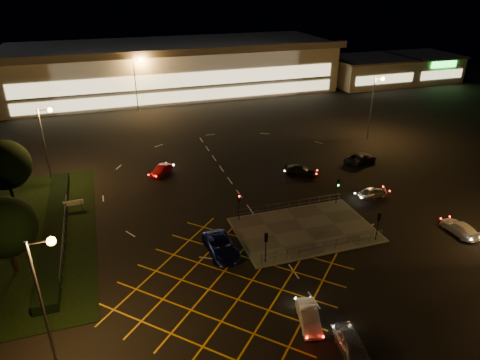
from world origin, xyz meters
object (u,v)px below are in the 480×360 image
object	(u,v)px
car_near_silver	(353,347)
signal_ne	(338,186)
car_right_silver	(372,192)
car_left_blue	(221,246)
signal_se	(379,220)
signal_sw	(266,242)
car_east_grey	(361,158)
car_far_dkgrey	(301,171)
car_approach_white	(460,228)
signal_nw	(239,202)
car_queue_white	(309,317)
car_circ_red	(161,170)

from	to	relation	value
car_near_silver	signal_ne	bearing A→B (deg)	72.74
car_right_silver	car_left_blue	bearing A→B (deg)	100.06
signal_ne	signal_se	bearing A→B (deg)	-90.00
signal_sw	signal_ne	bearing A→B (deg)	-146.35
signal_se	car_east_grey	bearing A→B (deg)	-118.06
car_left_blue	car_far_dkgrey	xyz separation A→B (m)	(15.09, 13.77, -0.12)
signal_ne	car_far_dkgrey	world-z (taller)	signal_ne
signal_ne	car_approach_white	bearing A→B (deg)	-46.49
signal_sw	signal_nw	size ratio (longest dim) A/B	1.00
car_east_grey	car_queue_white	bearing A→B (deg)	121.41
car_left_blue	car_far_dkgrey	size ratio (longest dim) A/B	1.24
car_east_grey	signal_ne	bearing A→B (deg)	116.30
car_left_blue	car_approach_white	world-z (taller)	car_left_blue
signal_se	car_approach_white	xyz separation A→B (m)	(9.07, -1.57, -1.73)
car_circ_red	car_east_grey	distance (m)	28.09
car_queue_white	car_right_silver	world-z (taller)	car_queue_white
signal_sw	car_approach_white	distance (m)	21.20
signal_ne	car_right_silver	xyz separation A→B (m)	(5.07, 0.25, -1.75)
signal_nw	car_left_blue	xyz separation A→B (m)	(-3.50, -5.13, -1.60)
signal_se	signal_nw	world-z (taller)	same
car_right_silver	car_circ_red	distance (m)	27.43
signal_nw	car_right_silver	size ratio (longest dim) A/B	0.88
signal_se	car_left_blue	world-z (taller)	signal_se
signal_nw	car_east_grey	xyz separation A→B (m)	(21.43, 9.69, -1.65)
car_right_silver	car_approach_white	size ratio (longest dim) A/B	0.82
signal_sw	car_left_blue	xyz separation A→B (m)	(-3.50, 2.85, -1.60)
car_queue_white	car_approach_white	size ratio (longest dim) A/B	0.89
signal_se	car_queue_white	size ratio (longest dim) A/B	0.80
signal_se	car_far_dkgrey	distance (m)	16.71
car_near_silver	car_queue_white	size ratio (longest dim) A/B	1.09
car_left_blue	car_far_dkgrey	distance (m)	20.42
signal_nw	car_queue_white	world-z (taller)	signal_nw
signal_ne	car_right_silver	bearing A→B (deg)	2.78
signal_ne	car_far_dkgrey	size ratio (longest dim) A/B	0.71
signal_se	signal_ne	bearing A→B (deg)	-90.00
signal_nw	car_queue_white	xyz separation A→B (m)	(0.37, -16.23, -1.72)
car_east_grey	car_approach_white	bearing A→B (deg)	159.45
signal_se	car_approach_white	bearing A→B (deg)	170.18
car_left_blue	car_approach_white	size ratio (longest dim) A/B	1.25
car_far_dkgrey	car_east_grey	xyz separation A→B (m)	(9.84, 1.06, 0.08)
signal_se	car_east_grey	size ratio (longest dim) A/B	0.61
signal_ne	car_right_silver	distance (m)	5.37
car_east_grey	car_approach_white	xyz separation A→B (m)	(-0.35, -19.25, -0.08)
car_left_blue	car_right_silver	size ratio (longest dim) A/B	1.53
signal_nw	car_circ_red	size ratio (longest dim) A/B	0.85
signal_se	signal_nw	distance (m)	14.41
car_near_silver	car_left_blue	distance (m)	15.76
car_far_dkgrey	signal_se	bearing A→B (deg)	-145.95
car_far_dkgrey	signal_sw	bearing A→B (deg)	177.74
car_east_grey	signal_sw	bearing A→B (deg)	110.03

